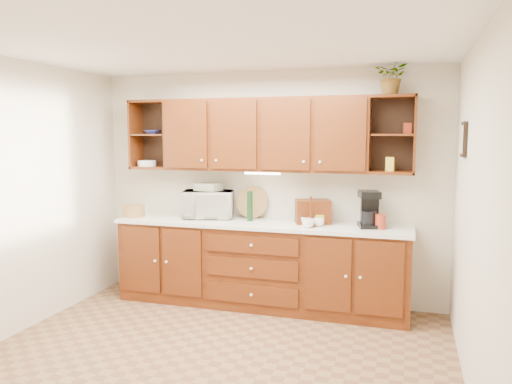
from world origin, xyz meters
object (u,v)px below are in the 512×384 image
Objects in this scene: coffee_maker at (369,210)px; potted_plant at (392,76)px; microwave at (208,204)px; bread_box at (313,212)px.

potted_plant reaches higher than coffee_maker.
potted_plant is at bearing -15.58° from microwave.
coffee_maker reaches higher than microwave.
microwave is 1.56× the size of bread_box.
microwave is 1.22m from bread_box.
bread_box is 0.97× the size of coffee_maker.
bread_box is 1.61m from potted_plant.
potted_plant is (0.79, 0.01, 1.41)m from bread_box.
microwave is at bearing 159.72° from bread_box.
potted_plant is at bearing -19.10° from bread_box.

